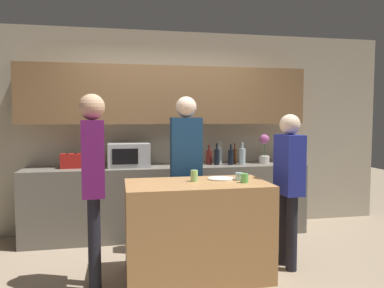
{
  "coord_description": "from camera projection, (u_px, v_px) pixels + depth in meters",
  "views": [
    {
      "loc": [
        -0.64,
        -3.4,
        1.54
      ],
      "look_at": [
        0.09,
        0.3,
        1.27
      ],
      "focal_mm": 35.0,
      "sensor_mm": 36.0,
      "label": 1
    }
  ],
  "objects": [
    {
      "name": "ground_plane",
      "position": [
        188.0,
        279.0,
        3.56
      ],
      "size": [
        14.0,
        14.0,
        0.0
      ],
      "primitive_type": "plane",
      "color": "gray"
    },
    {
      "name": "person_right",
      "position": [
        289.0,
        178.0,
        3.78
      ],
      "size": [
        0.21,
        0.35,
        1.57
      ],
      "rotation": [
        0.0,
        0.0,
        -4.68
      ],
      "color": "black",
      "rests_on": "ground_plane"
    },
    {
      "name": "toaster",
      "position": [
        72.0,
        161.0,
        4.62
      ],
      "size": [
        0.26,
        0.16,
        0.18
      ],
      "color": "#B21E19",
      "rests_on": "back_counter"
    },
    {
      "name": "cup_1",
      "position": [
        239.0,
        177.0,
        3.68
      ],
      "size": [
        0.08,
        0.08,
        0.08
      ],
      "color": "#AAD6D0",
      "rests_on": "kitchen_island"
    },
    {
      "name": "bottle_4",
      "position": [
        235.0,
        156.0,
        5.05
      ],
      "size": [
        0.06,
        0.06,
        0.28
      ],
      "color": "#472814",
      "rests_on": "back_counter"
    },
    {
      "name": "person_left",
      "position": [
        186.0,
        160.0,
        4.17
      ],
      "size": [
        0.34,
        0.23,
        1.77
      ],
      "rotation": [
        0.0,
        0.0,
        -3.15
      ],
      "color": "black",
      "rests_on": "ground_plane"
    },
    {
      "name": "potted_plant",
      "position": [
        264.0,
        149.0,
        5.1
      ],
      "size": [
        0.14,
        0.14,
        0.39
      ],
      "color": "silver",
      "rests_on": "back_counter"
    },
    {
      "name": "cup_0",
      "position": [
        194.0,
        176.0,
        3.62
      ],
      "size": [
        0.07,
        0.07,
        0.11
      ],
      "color": "#9FDD79",
      "rests_on": "kitchen_island"
    },
    {
      "name": "bottle_0",
      "position": [
        209.0,
        157.0,
        5.0
      ],
      "size": [
        0.08,
        0.08,
        0.26
      ],
      "color": "maroon",
      "rests_on": "back_counter"
    },
    {
      "name": "back_counter",
      "position": [
        169.0,
        200.0,
        4.89
      ],
      "size": [
        3.6,
        0.62,
        0.91
      ],
      "color": "#6B665B",
      "rests_on": "ground_plane"
    },
    {
      "name": "bottle_5",
      "position": [
        242.0,
        156.0,
        4.97
      ],
      "size": [
        0.09,
        0.09,
        0.3
      ],
      "color": "silver",
      "rests_on": "back_counter"
    },
    {
      "name": "microwave",
      "position": [
        129.0,
        155.0,
        4.75
      ],
      "size": [
        0.52,
        0.39,
        0.3
      ],
      "color": "#B7BABC",
      "rests_on": "back_counter"
    },
    {
      "name": "bottle_3",
      "position": [
        231.0,
        157.0,
        4.94
      ],
      "size": [
        0.07,
        0.07,
        0.27
      ],
      "color": "black",
      "rests_on": "back_counter"
    },
    {
      "name": "kitchen_island",
      "position": [
        197.0,
        229.0,
        3.6
      ],
      "size": [
        1.35,
        0.73,
        0.92
      ],
      "color": "#B27F4C",
      "rests_on": "ground_plane"
    },
    {
      "name": "cup_2",
      "position": [
        244.0,
        178.0,
        3.54
      ],
      "size": [
        0.07,
        0.07,
        0.09
      ],
      "color": "#67CB61",
      "rests_on": "kitchen_island"
    },
    {
      "name": "person_center",
      "position": [
        93.0,
        173.0,
        3.3
      ],
      "size": [
        0.23,
        0.35,
        1.74
      ],
      "rotation": [
        0.0,
        0.0,
        -1.49
      ],
      "color": "black",
      "rests_on": "ground_plane"
    },
    {
      "name": "plate_on_island",
      "position": [
        221.0,
        179.0,
        3.74
      ],
      "size": [
        0.26,
        0.26,
        0.01
      ],
      "color": "white",
      "rests_on": "kitchen_island"
    },
    {
      "name": "bottle_1",
      "position": [
        217.0,
        157.0,
        4.93
      ],
      "size": [
        0.07,
        0.07,
        0.28
      ],
      "color": "black",
      "rests_on": "back_counter"
    },
    {
      "name": "back_wall",
      "position": [
        166.0,
        117.0,
        5.08
      ],
      "size": [
        6.4,
        0.4,
        2.7
      ],
      "color": "#B2A893",
      "rests_on": "ground_plane"
    },
    {
      "name": "bottle_2",
      "position": [
        220.0,
        155.0,
        5.09
      ],
      "size": [
        0.06,
        0.06,
        0.31
      ],
      "color": "silver",
      "rests_on": "back_counter"
    }
  ]
}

